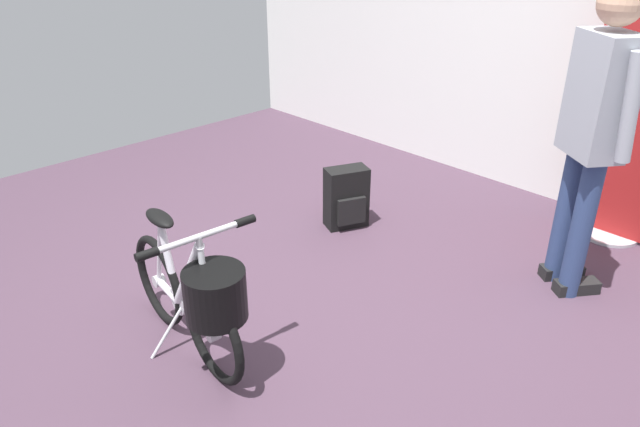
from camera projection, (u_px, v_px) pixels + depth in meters
ground_plane at (319, 328)px, 2.95m from camera, size 6.26×6.26×0.00m
folding_bike_foreground at (195, 296)px, 2.58m from camera, size 1.01×0.53×0.72m
visitor_near_wall at (594, 129)px, 2.89m from camera, size 0.44×0.39×1.61m
backpack_on_floor at (347, 198)px, 3.85m from camera, size 0.26×0.31×0.41m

